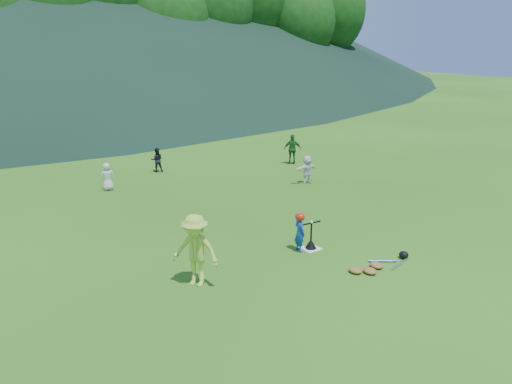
# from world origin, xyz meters

# --- Properties ---
(ground) EXTENTS (120.00, 120.00, 0.00)m
(ground) POSITION_xyz_m (0.00, 0.00, 0.00)
(ground) COLOR #265212
(ground) RESTS_ON ground
(home_plate) EXTENTS (0.45, 0.45, 0.02)m
(home_plate) POSITION_xyz_m (0.00, 0.00, 0.01)
(home_plate) COLOR silver
(home_plate) RESTS_ON ground
(baseball) EXTENTS (0.08, 0.08, 0.08)m
(baseball) POSITION_xyz_m (0.00, 0.00, 0.74)
(baseball) COLOR white
(baseball) RESTS_ON batting_tee
(batter_child) EXTENTS (0.28, 0.39, 1.00)m
(batter_child) POSITION_xyz_m (-0.33, 0.07, 0.50)
(batter_child) COLOR navy
(batter_child) RESTS_ON ground
(adult_coach) EXTENTS (1.12, 1.21, 1.64)m
(adult_coach) POSITION_xyz_m (-3.36, -0.07, 0.82)
(adult_coach) COLOR #9DCC3C
(adult_coach) RESTS_ON ground
(fielder_a) EXTENTS (0.54, 0.41, 0.99)m
(fielder_a) POSITION_xyz_m (-2.58, 8.09, 0.49)
(fielder_a) COLOR silver
(fielder_a) RESTS_ON ground
(fielder_b) EXTENTS (0.58, 0.51, 0.99)m
(fielder_b) POSITION_xyz_m (-0.08, 9.46, 0.49)
(fielder_b) COLOR black
(fielder_b) RESTS_ON ground
(fielder_c) EXTENTS (0.80, 0.68, 1.29)m
(fielder_c) POSITION_xyz_m (5.27, 7.39, 0.64)
(fielder_c) COLOR #1B5C1D
(fielder_c) RESTS_ON ground
(fielder_d) EXTENTS (1.00, 0.36, 1.07)m
(fielder_d) POSITION_xyz_m (3.82, 4.71, 0.53)
(fielder_d) COLOR white
(fielder_d) RESTS_ON ground
(batting_tee) EXTENTS (0.30, 0.30, 0.68)m
(batting_tee) POSITION_xyz_m (0.00, 0.00, 0.13)
(batting_tee) COLOR black
(batting_tee) RESTS_ON home_plate
(batter_gear) EXTENTS (0.73, 0.26, 0.36)m
(batter_gear) POSITION_xyz_m (-0.30, 0.07, 0.91)
(batter_gear) COLOR #AE1D0B
(batter_gear) RESTS_ON ground
(equipment_pile) EXTENTS (1.80, 0.68, 0.19)m
(equipment_pile) POSITION_xyz_m (0.56, -1.75, 0.07)
(equipment_pile) COLOR olive
(equipment_pile) RESTS_ON ground
(outfield_fence) EXTENTS (70.07, 0.08, 1.33)m
(outfield_fence) POSITION_xyz_m (0.00, 28.00, 0.70)
(outfield_fence) COLOR gray
(outfield_fence) RESTS_ON ground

